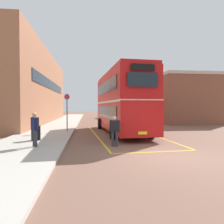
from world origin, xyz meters
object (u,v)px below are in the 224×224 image
at_px(single_deck_bus, 119,109).
at_px(pedestrian_waiting_near, 35,127).
at_px(bus_stop_sign, 67,109).
at_px(double_decker_bus, 121,101).
at_px(pedestrian_boarding, 115,129).
at_px(litter_bin, 36,133).

distance_m(single_deck_bus, pedestrian_waiting_near, 27.09).
distance_m(single_deck_bus, bus_stop_sign, 20.75).
xyz_separation_m(pedestrian_waiting_near, bus_stop_sign, (0.93, 6.37, 0.79)).
distance_m(double_decker_bus, pedestrian_waiting_near, 8.08).
xyz_separation_m(pedestrian_boarding, pedestrian_waiting_near, (-3.98, -0.36, 0.19)).
relative_size(double_decker_bus, litter_bin, 12.22).
bearing_deg(double_decker_bus, single_deck_bus, 82.08).
bearing_deg(double_decker_bus, pedestrian_boarding, -102.41).
distance_m(double_decker_bus, single_deck_bus, 20.08).
distance_m(pedestrian_boarding, bus_stop_sign, 6.80).
height_order(pedestrian_boarding, pedestrian_waiting_near, pedestrian_waiting_near).
xyz_separation_m(single_deck_bus, pedestrian_boarding, (-4.01, -25.52, -0.72)).
distance_m(single_deck_bus, litter_bin, 25.30).
bearing_deg(bus_stop_sign, double_decker_bus, -4.78).
bearing_deg(bus_stop_sign, pedestrian_boarding, -63.12).
height_order(pedestrian_boarding, litter_bin, pedestrian_boarding).
bearing_deg(pedestrian_waiting_near, double_decker_bus, 49.03).
relative_size(pedestrian_boarding, bus_stop_sign, 0.55).
bearing_deg(bus_stop_sign, litter_bin, -107.69).
bearing_deg(litter_bin, pedestrian_waiting_near, -77.87).
xyz_separation_m(pedestrian_boarding, litter_bin, (-4.42, 1.69, -0.35)).
bearing_deg(bus_stop_sign, single_deck_bus, 70.13).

